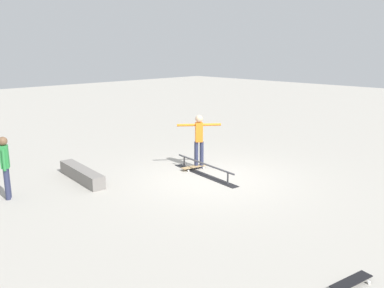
% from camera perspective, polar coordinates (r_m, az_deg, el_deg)
% --- Properties ---
extents(ground_plane, '(60.00, 60.00, 0.00)m').
position_cam_1_polar(ground_plane, '(11.32, 2.76, -4.85)').
color(ground_plane, '#ADA89E').
extents(grind_rail, '(2.64, 0.61, 0.36)m').
position_cam_1_polar(grind_rail, '(11.53, 1.77, -3.68)').
color(grind_rail, black).
rests_on(grind_rail, ground_plane).
extents(skate_ledge, '(2.19, 0.60, 0.35)m').
position_cam_1_polar(skate_ledge, '(11.50, -15.24, -4.11)').
color(skate_ledge, gray).
rests_on(skate_ledge, ground_plane).
extents(skater_main, '(0.87, 1.06, 1.62)m').
position_cam_1_polar(skater_main, '(12.02, 0.99, 0.90)').
color(skater_main, '#2D3351').
rests_on(skater_main, ground_plane).
extents(skateboard_main, '(0.37, 0.82, 0.09)m').
position_cam_1_polar(skateboard_main, '(12.12, 0.28, -3.23)').
color(skateboard_main, tan).
rests_on(skateboard_main, ground_plane).
extents(bystander_green_shirt, '(0.33, 0.25, 1.52)m').
position_cam_1_polar(bystander_green_shirt, '(10.54, -24.75, -2.59)').
color(bystander_green_shirt, '#2D3351').
rests_on(bystander_green_shirt, ground_plane).
extents(loose_skateboard_black, '(0.37, 0.82, 0.09)m').
position_cam_1_polar(loose_skateboard_black, '(6.94, 21.47, -17.53)').
color(loose_skateboard_black, black).
rests_on(loose_skateboard_black, ground_plane).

